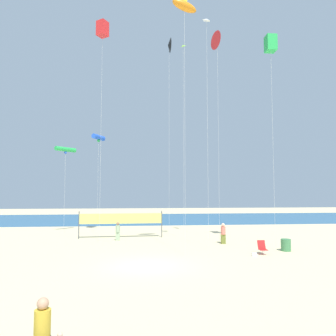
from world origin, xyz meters
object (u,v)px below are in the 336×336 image
at_px(mother_figure, 42,331).
at_px(kite_green_tube, 66,150).
at_px(kite_blue_tube, 99,138).
at_px(kite_red_delta, 217,41).
at_px(kite_green_box, 271,44).
at_px(kite_lime_diamond, 183,51).
at_px(kite_white_diamond, 207,27).
at_px(beach_handbag, 254,254).
at_px(volleyball_net, 121,220).
at_px(kite_red_box, 103,29).
at_px(kite_orange_inflatable, 184,6).
at_px(trash_barrel, 286,245).
at_px(beachgoer_coral_shirt, 223,233).
at_px(kite_black_delta, 169,46).
at_px(beachgoer_sage_shirt, 118,231).
at_px(folding_beach_chair, 262,247).

bearing_deg(mother_figure, kite_green_tube, 127.84).
xyz_separation_m(kite_blue_tube, kite_red_delta, (11.16, -11.25, 6.56)).
height_order(kite_green_box, kite_lime_diamond, kite_lime_diamond).
xyz_separation_m(mother_figure, kite_white_diamond, (7.27, 14.70, 15.58)).
distance_m(mother_figure, beach_handbag, 15.58).
distance_m(volleyball_net, beach_handbag, 12.64).
height_order(volleyball_net, kite_red_box, kite_red_box).
bearing_deg(kite_orange_inflatable, kite_blue_tube, 115.25).
relative_size(trash_barrel, kite_lime_diamond, 0.04).
bearing_deg(kite_lime_diamond, beachgoer_coral_shirt, -81.53).
height_order(beachgoer_coral_shirt, trash_barrel, beachgoer_coral_shirt).
relative_size(kite_black_delta, kite_orange_inflatable, 1.14).
xyz_separation_m(volleyball_net, kite_lime_diamond, (6.65, 7.01, 18.93)).
bearing_deg(beachgoer_coral_shirt, trash_barrel, 114.11).
relative_size(mother_figure, beachgoer_sage_shirt, 1.06).
xyz_separation_m(kite_green_tube, kite_red_delta, (13.70, -6.16, 8.65)).
xyz_separation_m(beachgoer_sage_shirt, kite_white_diamond, (6.73, -4.83, 15.63)).
distance_m(kite_green_tube, kite_orange_inflatable, 17.28).
distance_m(folding_beach_chair, kite_red_delta, 17.19).
relative_size(beachgoer_sage_shirt, kite_red_delta, 0.09).
relative_size(mother_figure, beach_handbag, 5.43).
relative_size(beachgoer_sage_shirt, kite_orange_inflatable, 0.09).
height_order(beach_handbag, kite_blue_tube, kite_blue_tube).
distance_m(kite_lime_diamond, kite_white_diamond, 13.92).
xyz_separation_m(beachgoer_coral_shirt, kite_green_tube, (-13.86, 6.65, 7.36)).
bearing_deg(kite_lime_diamond, mother_figure, -104.77).
bearing_deg(kite_green_box, beach_handbag, -136.59).
bearing_deg(kite_lime_diamond, beach_handbag, -81.73).
bearing_deg(kite_green_tube, kite_green_box, -28.73).
distance_m(beach_handbag, kite_green_box, 15.51).
bearing_deg(kite_white_diamond, kite_orange_inflatable, -135.17).
height_order(beachgoer_sage_shirt, volleyball_net, volleyball_net).
bearing_deg(kite_black_delta, volleyball_net, -153.06).
relative_size(beachgoer_sage_shirt, kite_green_box, 0.10).
height_order(beachgoer_sage_shirt, kite_white_diamond, kite_white_diamond).
bearing_deg(kite_red_delta, kite_green_box, -43.79).
bearing_deg(kite_blue_tube, kite_green_box, -44.91).
bearing_deg(volleyball_net, beachgoer_sage_shirt, -97.48).
bearing_deg(kite_green_box, kite_red_box, 161.67).
bearing_deg(kite_green_box, kite_blue_tube, 135.09).
relative_size(volleyball_net, kite_white_diamond, 0.43).
height_order(kite_lime_diamond, kite_red_delta, kite_lime_diamond).
height_order(kite_black_delta, kite_red_delta, kite_black_delta).
relative_size(beach_handbag, kite_blue_tube, 0.03).
relative_size(kite_blue_tube, kite_red_delta, 0.60).
bearing_deg(kite_white_diamond, kite_black_delta, 103.08).
bearing_deg(beachgoer_sage_shirt, kite_orange_inflatable, 19.57).
relative_size(volleyball_net, kite_red_box, 0.40).
height_order(beachgoer_coral_shirt, beach_handbag, beachgoer_coral_shirt).
height_order(kite_blue_tube, kite_lime_diamond, kite_lime_diamond).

